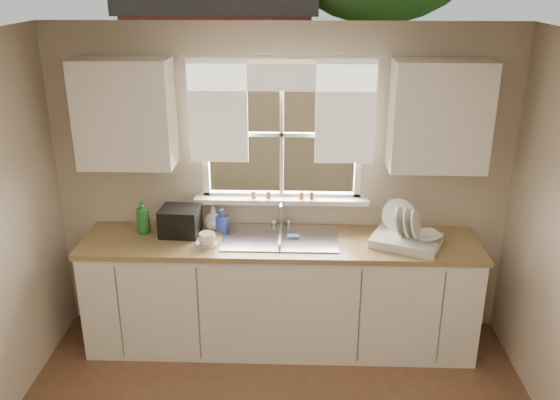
{
  "coord_description": "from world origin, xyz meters",
  "views": [
    {
      "loc": [
        0.14,
        -2.43,
        2.82
      ],
      "look_at": [
        0.0,
        1.65,
        1.25
      ],
      "focal_mm": 38.0,
      "sensor_mm": 36.0,
      "label": 1
    }
  ],
  "objects_px": {
    "dish_rack": "(406,236)",
    "cup": "(207,239)",
    "black_appliance": "(180,221)",
    "soap_bottle_a": "(143,216)"
  },
  "relations": [
    {
      "from": "cup",
      "to": "black_appliance",
      "type": "height_order",
      "value": "black_appliance"
    },
    {
      "from": "dish_rack",
      "to": "cup",
      "type": "bearing_deg",
      "value": -177.0
    },
    {
      "from": "soap_bottle_a",
      "to": "cup",
      "type": "xyz_separation_m",
      "value": [
        0.53,
        -0.21,
        -0.09
      ]
    },
    {
      "from": "dish_rack",
      "to": "soap_bottle_a",
      "type": "height_order",
      "value": "dish_rack"
    },
    {
      "from": "dish_rack",
      "to": "soap_bottle_a",
      "type": "bearing_deg",
      "value": 176.2
    },
    {
      "from": "dish_rack",
      "to": "cup",
      "type": "relative_size",
      "value": 4.66
    },
    {
      "from": "soap_bottle_a",
      "to": "cup",
      "type": "height_order",
      "value": "soap_bottle_a"
    },
    {
      "from": "dish_rack",
      "to": "black_appliance",
      "type": "relative_size",
      "value": 2.02
    },
    {
      "from": "dish_rack",
      "to": "cup",
      "type": "distance_m",
      "value": 1.49
    },
    {
      "from": "black_appliance",
      "to": "soap_bottle_a",
      "type": "bearing_deg",
      "value": -177.91
    }
  ]
}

